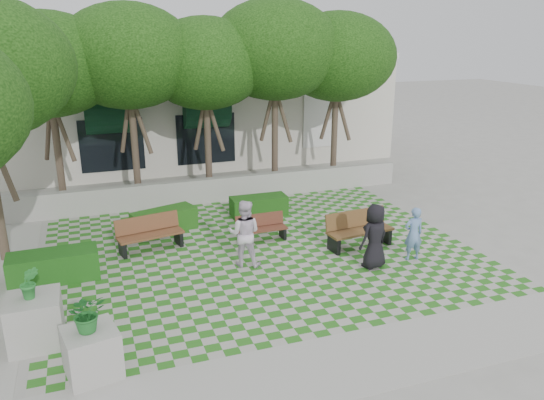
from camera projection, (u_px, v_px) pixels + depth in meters
name	position (u px, v px, depth m)	size (l,w,h in m)	color
ground	(273.00, 266.00, 14.60)	(90.00, 90.00, 0.00)	gray
lawn	(262.00, 252.00, 15.49)	(12.00, 12.00, 0.00)	#2B721E
sidewalk_south	(354.00, 362.00, 10.39)	(16.00, 2.00, 0.01)	#9E9B93
retaining_wall	(218.00, 189.00, 20.02)	(15.00, 0.36, 0.90)	#9E9B93
bench_east	(359.00, 230.00, 15.79)	(2.10, 0.88, 1.07)	brown
bench_mid	(261.00, 228.00, 16.26)	(1.56, 0.55, 0.81)	#532A1C
bench_west	(150.00, 234.00, 15.55)	(2.00, 1.00, 1.00)	brown
hedge_midright	(259.00, 206.00, 18.47)	(1.95, 0.78, 0.68)	#184813
hedge_midleft	(164.00, 221.00, 17.02)	(2.03, 0.81, 0.71)	#1C4F15
hedge_west	(54.00, 266.00, 13.67)	(2.21, 0.88, 0.77)	#184E14
planter_front	(91.00, 343.00, 9.82)	(1.11, 1.11, 1.67)	#9E9B93
planter_back	(35.00, 318.00, 10.83)	(1.07, 1.07, 1.75)	#9E9B93
person_blue	(413.00, 234.00, 14.79)	(0.57, 0.37, 1.55)	#6C8FC5
person_dark	(375.00, 236.00, 14.26)	(0.88, 0.57, 1.80)	black
person_white	(244.00, 233.00, 14.39)	(0.91, 0.71, 1.87)	silver
tree_row	(161.00, 62.00, 17.74)	(17.70, 13.40, 7.41)	#47382B
building	(196.00, 106.00, 26.74)	(18.00, 8.92, 5.15)	beige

